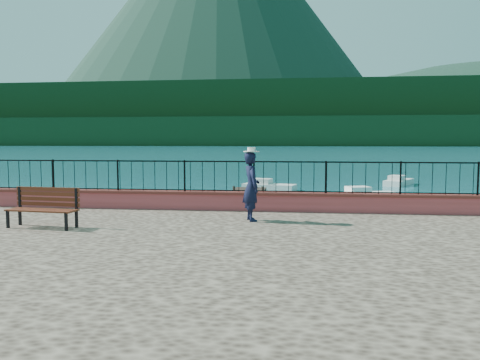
% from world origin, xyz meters
% --- Properties ---
extents(ground, '(2000.00, 2000.00, 0.00)m').
position_xyz_m(ground, '(0.00, 0.00, 0.00)').
color(ground, '#19596B').
rests_on(ground, ground).
extents(parapet, '(28.00, 0.46, 0.58)m').
position_xyz_m(parapet, '(0.00, 3.70, 1.49)').
color(parapet, '#C1454F').
rests_on(parapet, promenade).
extents(railing, '(27.00, 0.05, 0.95)m').
position_xyz_m(railing, '(0.00, 3.70, 2.25)').
color(railing, black).
rests_on(railing, parapet).
extents(dock, '(2.00, 16.00, 0.30)m').
position_xyz_m(dock, '(-2.00, 12.00, 0.15)').
color(dock, '#2D231C').
rests_on(dock, ground).
extents(far_forest, '(900.00, 60.00, 18.00)m').
position_xyz_m(far_forest, '(0.00, 300.00, 9.00)').
color(far_forest, black).
rests_on(far_forest, ground).
extents(foothills, '(900.00, 120.00, 44.00)m').
position_xyz_m(foothills, '(0.00, 360.00, 22.00)').
color(foothills, black).
rests_on(foothills, ground).
extents(volcano, '(560.00, 560.00, 380.00)m').
position_xyz_m(volcano, '(-120.00, 700.00, 190.00)').
color(volcano, '#142D23').
rests_on(volcano, ground).
extents(park_bench, '(1.84, 0.76, 0.99)m').
position_xyz_m(park_bench, '(-5.28, 0.21, 1.50)').
color(park_bench, black).
rests_on(park_bench, promenade).
extents(person, '(0.67, 0.80, 1.88)m').
position_xyz_m(person, '(-0.20, 1.87, 2.14)').
color(person, black).
rests_on(person, promenade).
extents(hat, '(0.44, 0.44, 0.12)m').
position_xyz_m(hat, '(-0.20, 1.87, 3.14)').
color(hat, white).
rests_on(hat, person).
extents(boat_0, '(3.50, 1.57, 0.80)m').
position_xyz_m(boat_0, '(-6.19, 9.64, 0.40)').
color(boat_0, silver).
rests_on(boat_0, ground).
extents(boat_1, '(4.08, 3.14, 0.80)m').
position_xyz_m(boat_1, '(2.74, 11.88, 0.40)').
color(boat_1, silver).
rests_on(boat_1, ground).
extents(boat_2, '(3.74, 2.35, 0.80)m').
position_xyz_m(boat_2, '(4.96, 16.51, 0.40)').
color(boat_2, silver).
rests_on(boat_2, ground).
extents(boat_4, '(3.79, 2.24, 0.80)m').
position_xyz_m(boat_4, '(-0.87, 21.06, 0.40)').
color(boat_4, silver).
rests_on(boat_4, ground).
extents(boat_5, '(2.82, 3.73, 0.80)m').
position_xyz_m(boat_5, '(8.69, 25.93, 0.40)').
color(boat_5, silver).
rests_on(boat_5, ground).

